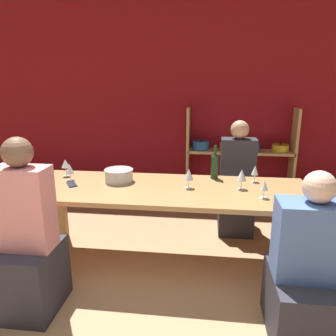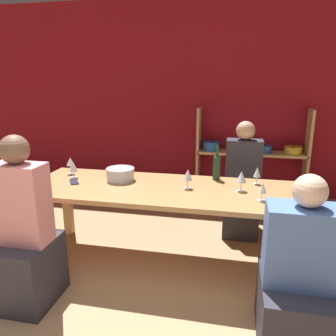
{
  "view_description": "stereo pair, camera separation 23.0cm",
  "coord_description": "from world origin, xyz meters",
  "px_view_note": "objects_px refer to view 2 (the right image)",
  "views": [
    {
      "loc": [
        0.39,
        -0.94,
        1.63
      ],
      "look_at": [
        0.05,
        1.83,
        0.87
      ],
      "focal_mm": 35.0,
      "sensor_mm": 36.0,
      "label": 1
    },
    {
      "loc": [
        0.61,
        -0.9,
        1.63
      ],
      "look_at": [
        0.05,
        1.83,
        0.87
      ],
      "focal_mm": 35.0,
      "sensor_mm": 36.0,
      "label": 2
    }
  ],
  "objects_px": {
    "shelf_unit": "(250,168)",
    "wine_glass_empty_c": "(241,177)",
    "wine_glass_empty_a": "(28,175)",
    "wine_glass_empty_d": "(188,175)",
    "wine_glass_empty_b": "(70,162)",
    "wine_glass_red_c": "(73,167)",
    "dining_table": "(166,197)",
    "person_near_a": "(298,287)",
    "wine_glass_red_b": "(25,180)",
    "person_far_a": "(242,193)",
    "wine_bottle_green": "(217,166)",
    "wine_glass_red_a": "(257,173)",
    "person_near_b": "(26,244)",
    "wine_glass_red_d": "(262,188)",
    "mixing_bowl": "(120,174)",
    "cell_phone": "(74,182)"
  },
  "relations": [
    {
      "from": "wine_glass_empty_a",
      "to": "wine_glass_empty_d",
      "type": "bearing_deg",
      "value": 11.01
    },
    {
      "from": "person_near_a",
      "to": "wine_glass_red_b",
      "type": "bearing_deg",
      "value": 168.52
    },
    {
      "from": "wine_glass_red_b",
      "to": "wine_glass_empty_c",
      "type": "bearing_deg",
      "value": 12.07
    },
    {
      "from": "person_near_a",
      "to": "person_near_b",
      "type": "relative_size",
      "value": 0.88
    },
    {
      "from": "shelf_unit",
      "to": "person_far_a",
      "type": "xyz_separation_m",
      "value": [
        -0.13,
        -1.14,
        0.02
      ]
    },
    {
      "from": "shelf_unit",
      "to": "wine_glass_red_c",
      "type": "bearing_deg",
      "value": -133.62
    },
    {
      "from": "wine_glass_empty_a",
      "to": "wine_glass_red_b",
      "type": "xyz_separation_m",
      "value": [
        0.03,
        -0.09,
        -0.02
      ]
    },
    {
      "from": "wine_bottle_green",
      "to": "person_near_b",
      "type": "xyz_separation_m",
      "value": [
        -1.29,
        -1.07,
        -0.38
      ]
    },
    {
      "from": "wine_glass_empty_c",
      "to": "person_far_a",
      "type": "relative_size",
      "value": 0.14
    },
    {
      "from": "dining_table",
      "to": "wine_glass_empty_b",
      "type": "relative_size",
      "value": 14.59
    },
    {
      "from": "wine_glass_empty_b",
      "to": "person_near_a",
      "type": "relative_size",
      "value": 0.15
    },
    {
      "from": "wine_bottle_green",
      "to": "person_near_a",
      "type": "distance_m",
      "value": 1.32
    },
    {
      "from": "wine_glass_empty_a",
      "to": "dining_table",
      "type": "bearing_deg",
      "value": 12.08
    },
    {
      "from": "wine_glass_empty_b",
      "to": "wine_glass_empty_a",
      "type": "bearing_deg",
      "value": -106.99
    },
    {
      "from": "wine_glass_red_a",
      "to": "person_far_a",
      "type": "relative_size",
      "value": 0.13
    },
    {
      "from": "wine_glass_red_a",
      "to": "person_near_b",
      "type": "distance_m",
      "value": 1.96
    },
    {
      "from": "wine_bottle_green",
      "to": "wine_glass_empty_d",
      "type": "distance_m",
      "value": 0.39
    },
    {
      "from": "wine_glass_red_c",
      "to": "wine_glass_red_d",
      "type": "distance_m",
      "value": 1.73
    },
    {
      "from": "wine_glass_red_b",
      "to": "person_far_a",
      "type": "distance_m",
      "value": 2.13
    },
    {
      "from": "wine_glass_empty_d",
      "to": "mixing_bowl",
      "type": "bearing_deg",
      "value": 170.07
    },
    {
      "from": "shelf_unit",
      "to": "person_near_b",
      "type": "height_order",
      "value": "person_near_b"
    },
    {
      "from": "shelf_unit",
      "to": "person_near_a",
      "type": "height_order",
      "value": "shelf_unit"
    },
    {
      "from": "dining_table",
      "to": "wine_glass_empty_a",
      "type": "height_order",
      "value": "wine_glass_empty_a"
    },
    {
      "from": "wine_glass_red_b",
      "to": "wine_glass_empty_d",
      "type": "xyz_separation_m",
      "value": [
        1.31,
        0.35,
        0.02
      ]
    },
    {
      "from": "shelf_unit",
      "to": "dining_table",
      "type": "relative_size",
      "value": 0.61
    },
    {
      "from": "shelf_unit",
      "to": "mixing_bowl",
      "type": "height_order",
      "value": "shelf_unit"
    },
    {
      "from": "wine_glass_red_b",
      "to": "person_far_a",
      "type": "height_order",
      "value": "person_far_a"
    },
    {
      "from": "person_near_b",
      "to": "dining_table",
      "type": "bearing_deg",
      "value": 39.94
    },
    {
      "from": "wine_glass_empty_b",
      "to": "wine_glass_empty_c",
      "type": "xyz_separation_m",
      "value": [
        1.64,
        -0.19,
        -0.0
      ]
    },
    {
      "from": "wine_glass_red_b",
      "to": "wine_glass_empty_b",
      "type": "xyz_separation_m",
      "value": [
        0.12,
        0.56,
        0.02
      ]
    },
    {
      "from": "wine_glass_empty_c",
      "to": "person_near_a",
      "type": "xyz_separation_m",
      "value": [
        0.36,
        -0.81,
        -0.44
      ]
    },
    {
      "from": "wine_glass_empty_a",
      "to": "wine_glass_empty_d",
      "type": "distance_m",
      "value": 1.37
    },
    {
      "from": "wine_glass_empty_c",
      "to": "shelf_unit",
      "type": "bearing_deg",
      "value": 85.05
    },
    {
      "from": "wine_glass_red_d",
      "to": "person_near_a",
      "type": "distance_m",
      "value": 0.77
    },
    {
      "from": "wine_glass_empty_a",
      "to": "wine_glass_red_c",
      "type": "distance_m",
      "value": 0.43
    },
    {
      "from": "wine_glass_red_b",
      "to": "wine_glass_empty_d",
      "type": "bearing_deg",
      "value": 14.89
    },
    {
      "from": "wine_bottle_green",
      "to": "cell_phone",
      "type": "height_order",
      "value": "wine_bottle_green"
    },
    {
      "from": "shelf_unit",
      "to": "wine_glass_red_d",
      "type": "distance_m",
      "value": 2.1
    },
    {
      "from": "wine_glass_empty_b",
      "to": "wine_glass_red_c",
      "type": "xyz_separation_m",
      "value": [
        0.09,
        -0.12,
        -0.02
      ]
    },
    {
      "from": "wine_bottle_green",
      "to": "person_near_b",
      "type": "height_order",
      "value": "person_near_b"
    },
    {
      "from": "person_far_a",
      "to": "person_near_b",
      "type": "relative_size",
      "value": 0.96
    },
    {
      "from": "wine_glass_empty_a",
      "to": "mixing_bowl",
      "type": "bearing_deg",
      "value": 28.27
    },
    {
      "from": "cell_phone",
      "to": "wine_glass_empty_a",
      "type": "bearing_deg",
      "value": -144.38
    },
    {
      "from": "wine_glass_red_a",
      "to": "person_near_a",
      "type": "bearing_deg",
      "value": -77.85
    },
    {
      "from": "wine_glass_empty_c",
      "to": "wine_glass_red_a",
      "type": "bearing_deg",
      "value": 57.65
    },
    {
      "from": "shelf_unit",
      "to": "wine_glass_empty_c",
      "type": "distance_m",
      "value": 1.91
    },
    {
      "from": "dining_table",
      "to": "wine_glass_red_c",
      "type": "relative_size",
      "value": 15.51
    },
    {
      "from": "dining_table",
      "to": "wine_glass_empty_d",
      "type": "relative_size",
      "value": 14.25
    },
    {
      "from": "cell_phone",
      "to": "shelf_unit",
      "type": "bearing_deg",
      "value": 49.62
    },
    {
      "from": "wine_glass_empty_c",
      "to": "wine_glass_red_c",
      "type": "relative_size",
      "value": 1.1
    }
  ]
}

